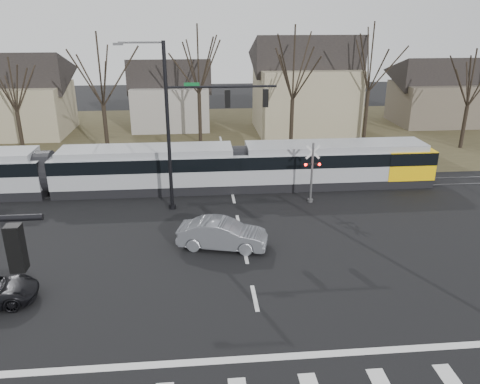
{
  "coord_description": "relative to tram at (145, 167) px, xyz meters",
  "views": [
    {
      "loc": [
        -2.23,
        -15.23,
        11.53
      ],
      "look_at": [
        0.0,
        9.0,
        2.3
      ],
      "focal_mm": 35.0,
      "sensor_mm": 36.0,
      "label": 1
    }
  ],
  "objects": [
    {
      "name": "ground",
      "position": [
        5.96,
        -16.0,
        -1.68
      ],
      "size": [
        140.0,
        140.0,
        0.0
      ],
      "primitive_type": "plane",
      "color": "black"
    },
    {
      "name": "grass_verge",
      "position": [
        5.96,
        16.0,
        -1.68
      ],
      "size": [
        140.0,
        28.0,
        0.01
      ],
      "primitive_type": "cube",
      "color": "#38331E",
      "rests_on": "ground"
    },
    {
      "name": "stop_line",
      "position": [
        5.96,
        -17.8,
        -1.68
      ],
      "size": [
        28.0,
        0.35,
        0.01
      ],
      "primitive_type": "cube",
      "color": "silver",
      "rests_on": "ground"
    },
    {
      "name": "lane_dashes",
      "position": [
        5.96,
        -0.0,
        -1.68
      ],
      "size": [
        0.18,
        30.0,
        0.01
      ],
      "color": "silver",
      "rests_on": "ground"
    },
    {
      "name": "rail_pair",
      "position": [
        5.96,
        -0.2,
        -1.65
      ],
      "size": [
        90.0,
        1.52,
        0.06
      ],
      "color": "#59595E",
      "rests_on": "ground"
    },
    {
      "name": "tram",
      "position": [
        0.0,
        0.0,
        0.0
      ],
      "size": [
        40.71,
        3.02,
        3.09
      ],
      "color": "gray",
      "rests_on": "ground"
    },
    {
      "name": "sedan",
      "position": [
        4.84,
        -9.11,
        -0.91
      ],
      "size": [
        3.8,
        5.42,
        1.54
      ],
      "primitive_type": "imported",
      "rotation": [
        0.0,
        0.0,
        1.33
      ],
      "color": "slate",
      "rests_on": "ground"
    },
    {
      "name": "signal_pole_far",
      "position": [
        3.55,
        -3.5,
        4.02
      ],
      "size": [
        9.28,
        0.44,
        10.2
      ],
      "color": "black",
      "rests_on": "ground"
    },
    {
      "name": "rail_crossing_signal",
      "position": [
        10.96,
        -3.21,
        0.2
      ],
      "size": [
        1.08,
        0.36,
        4.0
      ],
      "color": "#59595B",
      "rests_on": "ground"
    },
    {
      "name": "tree_row",
      "position": [
        7.96,
        10.0,
        3.32
      ],
      "size": [
        59.2,
        7.2,
        10.0
      ],
      "color": "black",
      "rests_on": "ground"
    },
    {
      "name": "house_a",
      "position": [
        -14.04,
        18.0,
        2.78
      ],
      "size": [
        9.72,
        8.64,
        8.6
      ],
      "color": "gray",
      "rests_on": "ground"
    },
    {
      "name": "house_b",
      "position": [
        0.96,
        20.0,
        2.29
      ],
      "size": [
        8.64,
        7.56,
        7.65
      ],
      "color": "gray",
      "rests_on": "ground"
    },
    {
      "name": "house_c",
      "position": [
        14.96,
        17.0,
        3.55
      ],
      "size": [
        10.8,
        8.64,
        10.1
      ],
      "color": "gray",
      "rests_on": "ground"
    },
    {
      "name": "house_d",
      "position": [
        29.96,
        19.0,
        2.29
      ],
      "size": [
        8.64,
        7.56,
        7.65
      ],
      "color": "brown",
      "rests_on": "ground"
    }
  ]
}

